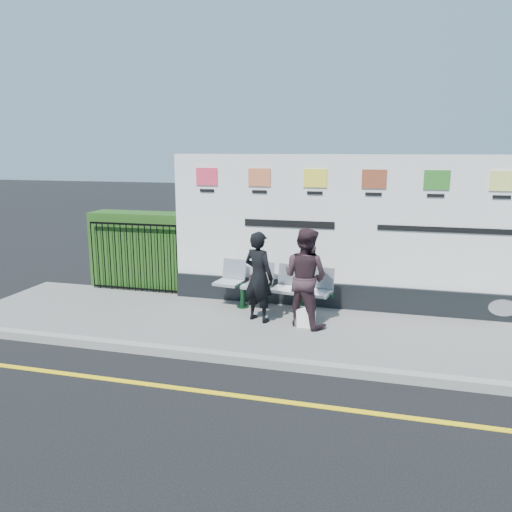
% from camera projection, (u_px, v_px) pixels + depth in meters
% --- Properties ---
extents(ground, '(80.00, 80.00, 0.00)m').
position_uv_depth(ground, '(315.00, 406.00, 6.36)').
color(ground, black).
extents(pavement, '(14.00, 3.00, 0.12)m').
position_uv_depth(pavement, '(335.00, 333.00, 8.71)').
color(pavement, slate).
rests_on(pavement, ground).
extents(kerb, '(14.00, 0.18, 0.14)m').
position_uv_depth(kerb, '(324.00, 368.00, 7.29)').
color(kerb, gray).
rests_on(kerb, ground).
extents(yellow_line, '(14.00, 0.10, 0.01)m').
position_uv_depth(yellow_line, '(315.00, 406.00, 6.36)').
color(yellow_line, yellow).
rests_on(yellow_line, ground).
extents(billboard, '(8.00, 0.30, 3.00)m').
position_uv_depth(billboard, '(371.00, 244.00, 9.58)').
color(billboard, black).
rests_on(billboard, pavement).
extents(hedge, '(2.35, 0.70, 1.70)m').
position_uv_depth(hedge, '(143.00, 250.00, 11.37)').
color(hedge, '#224A16').
rests_on(hedge, pavement).
extents(railing, '(2.05, 0.06, 1.54)m').
position_uv_depth(railing, '(134.00, 257.00, 10.96)').
color(railing, black).
rests_on(railing, pavement).
extents(bench, '(2.39, 0.94, 0.50)m').
position_uv_depth(bench, '(271.00, 299.00, 9.69)').
color(bench, '#B4B8BD').
rests_on(bench, pavement).
extents(woman_left, '(0.72, 0.61, 1.66)m').
position_uv_depth(woman_left, '(259.00, 277.00, 9.03)').
color(woman_left, black).
rests_on(woman_left, pavement).
extents(woman_right, '(1.05, 0.96, 1.77)m').
position_uv_depth(woman_right, '(305.00, 277.00, 8.78)').
color(woman_right, '#322026').
rests_on(woman_right, pavement).
extents(handbag_brown, '(0.26, 0.13, 0.20)m').
position_uv_depth(handbag_brown, '(257.00, 280.00, 9.73)').
color(handbag_brown, black).
rests_on(handbag_brown, bench).
extents(carrier_bag_white, '(0.34, 0.20, 0.34)m').
position_uv_depth(carrier_bag_white, '(306.00, 317.00, 8.85)').
color(carrier_bag_white, white).
rests_on(carrier_bag_white, pavement).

